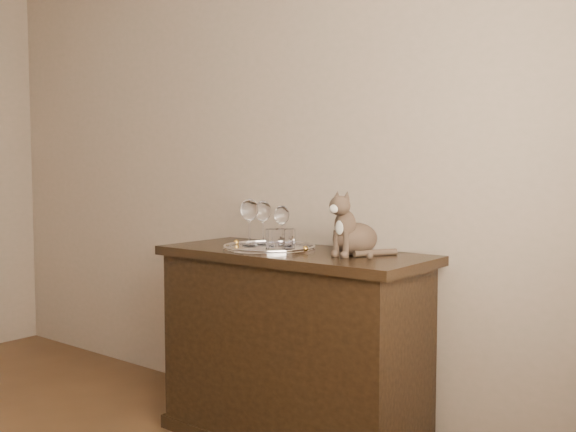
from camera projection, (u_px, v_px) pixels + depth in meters
name	position (u px, v px, depth m)	size (l,w,h in m)	color
wall_back	(238.00, 140.00, 3.32)	(4.00, 0.10, 2.70)	tan
sideboard	(292.00, 348.00, 2.77)	(1.20, 0.50, 0.85)	black
tray	(269.00, 248.00, 2.78)	(0.40, 0.40, 0.01)	white
wine_glass_a	(263.00, 223.00, 2.89)	(0.08, 0.08, 0.20)	white
wine_glass_b	(282.00, 225.00, 2.86)	(0.07, 0.07, 0.18)	white
wine_glass_c	(249.00, 222.00, 2.85)	(0.08, 0.08, 0.21)	silver
tumbler_a	(275.00, 240.00, 2.67)	(0.08, 0.08, 0.09)	white
tumbler_c	(286.00, 239.00, 2.73)	(0.08, 0.08, 0.09)	white
cat	(355.00, 223.00, 2.60)	(0.26, 0.24, 0.26)	brown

